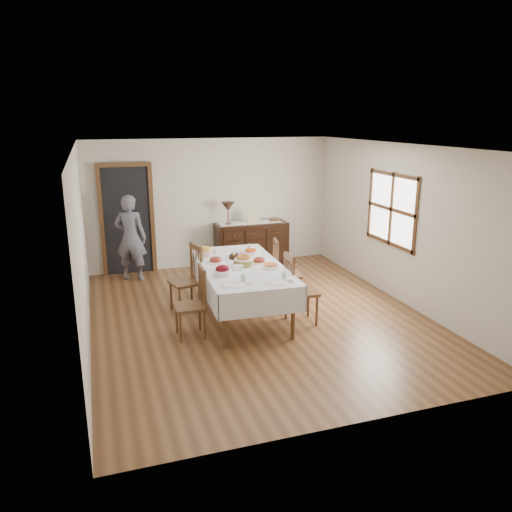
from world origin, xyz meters
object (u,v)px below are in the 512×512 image
object	(u,v)px
chair_right_near	(298,288)
sideboard	(251,244)
chair_left_near	(193,302)
table_lamp	(228,207)
dining_table	(241,271)
chair_right_far	(284,271)
chair_left_far	(188,278)
person	(130,235)

from	to	relation	value
chair_right_near	sideboard	xyz separation A→B (m)	(0.27, 3.13, -0.09)
chair_left_near	table_lamp	bearing A→B (deg)	156.89
chair_right_near	dining_table	bearing A→B (deg)	58.63
chair_right_far	table_lamp	world-z (taller)	table_lamp
chair_right_far	chair_left_far	bearing A→B (deg)	98.36
chair_left_far	table_lamp	bearing A→B (deg)	136.60
chair_left_far	table_lamp	distance (m)	2.54
chair_right_far	sideboard	size ratio (longest dim) A/B	0.71
dining_table	chair_right_near	size ratio (longest dim) A/B	2.29
chair_left_near	sideboard	bearing A→B (deg)	149.77
dining_table	chair_right_far	size ratio (longest dim) A/B	2.30
table_lamp	chair_left_near	bearing A→B (deg)	-113.57
chair_right_near	chair_right_far	size ratio (longest dim) A/B	1.01
dining_table	chair_right_far	world-z (taller)	chair_right_far
sideboard	table_lamp	world-z (taller)	table_lamp
chair_left_near	chair_right_far	world-z (taller)	chair_right_far
chair_left_far	chair_right_far	xyz separation A→B (m)	(1.59, -0.11, -0.00)
dining_table	chair_right_near	distance (m)	0.91
table_lamp	sideboard	bearing A→B (deg)	2.41
chair_left_near	dining_table	bearing A→B (deg)	120.96
chair_right_near	table_lamp	world-z (taller)	table_lamp
chair_left_far	dining_table	bearing A→B (deg)	42.66
chair_left_near	person	bearing A→B (deg)	-167.80
dining_table	chair_right_far	distance (m)	0.96
chair_left_far	person	world-z (taller)	person
chair_right_near	table_lamp	size ratio (longest dim) A/B	2.33
chair_right_near	person	size ratio (longest dim) A/B	0.61
chair_right_near	sideboard	world-z (taller)	chair_right_near
chair_left_far	chair_right_near	xyz separation A→B (m)	(1.46, -1.01, 0.00)
chair_left_far	table_lamp	size ratio (longest dim) A/B	2.32
chair_left_near	sideboard	size ratio (longest dim) A/B	0.67
chair_left_far	person	xyz separation A→B (m)	(-0.72, 1.90, 0.33)
dining_table	chair_left_near	bearing A→B (deg)	-147.06
chair_left_far	chair_right_far	world-z (taller)	chair_left_far
chair_right_far	sideboard	bearing A→B (deg)	8.67
chair_left_near	table_lamp	xyz separation A→B (m)	(1.35, 3.09, 0.75)
chair_left_far	person	size ratio (longest dim) A/B	0.61
chair_left_near	chair_right_near	xyz separation A→B (m)	(1.58, -0.02, 0.04)
chair_left_near	chair_right_far	xyz separation A→B (m)	(1.71, 0.88, 0.03)
chair_right_near	person	xyz separation A→B (m)	(-2.18, 2.91, 0.33)
chair_right_far	person	size ratio (longest dim) A/B	0.61
chair_left_near	chair_right_near	distance (m)	1.58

